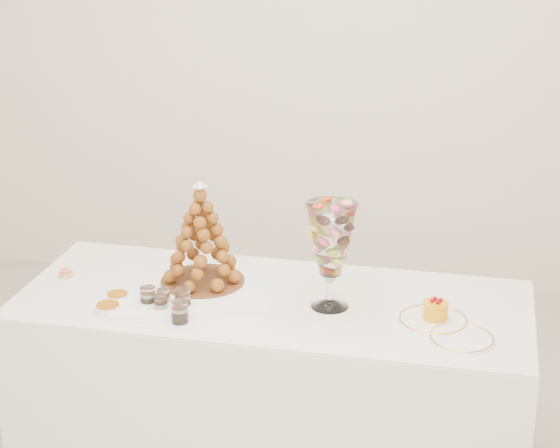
# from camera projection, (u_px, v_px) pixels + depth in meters

# --- Properties ---
(room_walls) EXTENTS (4.54, 4.04, 2.82)m
(room_walls) POSITION_uv_depth(u_px,v_px,m) (278.00, 8.00, 2.84)
(room_walls) COLOR white
(room_walls) RESTS_ON ground
(buffet_table) EXTENTS (1.92, 0.87, 0.71)m
(buffet_table) POSITION_uv_depth(u_px,v_px,m) (273.00, 384.00, 3.54)
(buffet_table) COLOR white
(buffet_table) RESTS_ON ground
(lace_tray) EXTENTS (0.65, 0.55, 0.02)m
(lace_tray) POSITION_uv_depth(u_px,v_px,m) (189.00, 291.00, 3.45)
(lace_tray) COLOR white
(lace_tray) RESTS_ON buffet_table
(macaron_vase) EXTENTS (0.18, 0.18, 0.39)m
(macaron_vase) POSITION_uv_depth(u_px,v_px,m) (331.00, 241.00, 3.26)
(macaron_vase) COLOR white
(macaron_vase) RESTS_ON buffet_table
(cake_plate) EXTENTS (0.24, 0.24, 0.01)m
(cake_plate) POSITION_uv_depth(u_px,v_px,m) (433.00, 320.00, 3.23)
(cake_plate) COLOR white
(cake_plate) RESTS_ON buffet_table
(spare_plate) EXTENTS (0.22, 0.22, 0.01)m
(spare_plate) POSITION_uv_depth(u_px,v_px,m) (462.00, 339.00, 3.11)
(spare_plate) COLOR white
(spare_plate) RESTS_ON buffet_table
(pink_tart) EXTENTS (0.06, 0.06, 0.04)m
(pink_tart) POSITION_uv_depth(u_px,v_px,m) (66.00, 273.00, 3.60)
(pink_tart) COLOR tan
(pink_tart) RESTS_ON buffet_table
(verrine_a) EXTENTS (0.07, 0.07, 0.07)m
(verrine_a) POSITION_uv_depth(u_px,v_px,m) (148.00, 297.00, 3.34)
(verrine_a) COLOR white
(verrine_a) RESTS_ON buffet_table
(verrine_b) EXTENTS (0.05, 0.05, 0.06)m
(verrine_b) POSITION_uv_depth(u_px,v_px,m) (163.00, 297.00, 3.35)
(verrine_b) COLOR white
(verrine_b) RESTS_ON buffet_table
(verrine_c) EXTENTS (0.07, 0.07, 0.08)m
(verrine_c) POSITION_uv_depth(u_px,v_px,m) (183.00, 299.00, 3.32)
(verrine_c) COLOR white
(verrine_c) RESTS_ON buffet_table
(verrine_d) EXTENTS (0.05, 0.05, 0.07)m
(verrine_d) POSITION_uv_depth(u_px,v_px,m) (161.00, 304.00, 3.29)
(verrine_d) COLOR white
(verrine_d) RESTS_ON buffet_table
(verrine_e) EXTENTS (0.06, 0.06, 0.08)m
(verrine_e) POSITION_uv_depth(u_px,v_px,m) (180.00, 312.00, 3.22)
(verrine_e) COLOR white
(verrine_e) RESTS_ON buffet_table
(ramekin_back) EXTENTS (0.08, 0.08, 0.03)m
(ramekin_back) POSITION_uv_depth(u_px,v_px,m) (118.00, 298.00, 3.39)
(ramekin_back) COLOR white
(ramekin_back) RESTS_ON buffet_table
(ramekin_front) EXTENTS (0.09, 0.09, 0.03)m
(ramekin_front) POSITION_uv_depth(u_px,v_px,m) (108.00, 309.00, 3.30)
(ramekin_front) COLOR white
(ramekin_front) RESTS_ON buffet_table
(croquembouche) EXTENTS (0.32, 0.32, 0.39)m
(croquembouche) POSITION_uv_depth(u_px,v_px,m) (201.00, 234.00, 3.44)
(croquembouche) COLOR brown
(croquembouche) RESTS_ON lace_tray
(mousse_cake) EXTENTS (0.09, 0.09, 0.08)m
(mousse_cake) POSITION_uv_depth(u_px,v_px,m) (436.00, 310.00, 3.23)
(mousse_cake) COLOR orange
(mousse_cake) RESTS_ON cake_plate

